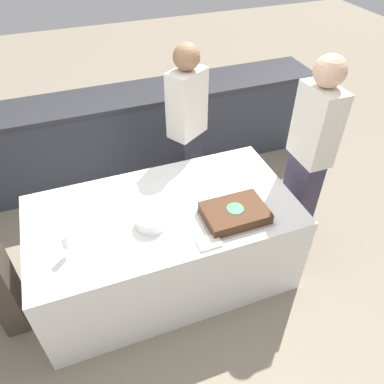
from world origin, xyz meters
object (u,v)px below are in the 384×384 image
(plate_stack, at_px, (151,220))
(person_seated_right, at_px, (308,158))
(cake, at_px, (235,213))
(wine_glass, at_px, (65,242))
(person_cutting_cake, at_px, (187,133))

(plate_stack, distance_m, person_seated_right, 1.32)
(cake, xyz_separation_m, wine_glass, (-1.14, 0.06, 0.07))
(cake, height_order, person_cutting_cake, person_cutting_cake)
(plate_stack, bearing_deg, person_cutting_cake, 56.24)
(plate_stack, height_order, wine_glass, wine_glass)
(wine_glass, relative_size, person_cutting_cake, 0.10)
(person_seated_right, bearing_deg, person_cutting_cake, -134.54)
(cake, xyz_separation_m, plate_stack, (-0.57, 0.13, 0.00))
(person_cutting_cake, relative_size, person_seated_right, 0.96)
(person_seated_right, bearing_deg, cake, -71.21)
(cake, relative_size, person_seated_right, 0.28)
(wine_glass, distance_m, person_cutting_cake, 1.47)
(plate_stack, height_order, person_seated_right, person_seated_right)
(person_seated_right, bearing_deg, plate_stack, -84.83)
(plate_stack, relative_size, person_seated_right, 0.13)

